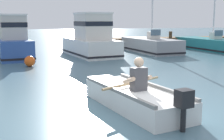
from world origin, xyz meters
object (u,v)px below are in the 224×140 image
at_px(rowboat_with_person, 133,96).
at_px(moored_boat_blue, 12,42).
at_px(moored_boat_grey, 151,45).
at_px(moored_boat_teal, 211,45).
at_px(moored_boat_white, 91,40).
at_px(mooring_buoy, 30,61).

distance_m(rowboat_with_person, moored_boat_blue, 10.69).
distance_m(moored_boat_grey, moored_boat_teal, 4.32).
distance_m(rowboat_with_person, moored_boat_grey, 12.02).
bearing_deg(moored_boat_white, moored_boat_blue, 176.81).
height_order(moored_boat_teal, mooring_buoy, moored_boat_teal).
distance_m(moored_boat_blue, moored_boat_white, 4.20).
bearing_deg(mooring_buoy, moored_boat_teal, 18.50).
bearing_deg(moored_boat_blue, mooring_buoy, -76.32).
xyz_separation_m(rowboat_with_person, mooring_buoy, (-2.23, 6.87, -0.02)).
bearing_deg(mooring_buoy, moored_boat_grey, 28.42).
distance_m(moored_boat_grey, mooring_buoy, 8.38).
xyz_separation_m(moored_boat_blue, moored_boat_white, (4.20, -0.23, 0.03)).
height_order(moored_boat_white, moored_boat_teal, moored_boat_teal).
relative_size(rowboat_with_person, moored_boat_grey, 0.75).
xyz_separation_m(moored_boat_white, moored_boat_grey, (3.99, 0.87, -0.46)).
relative_size(moored_boat_blue, moored_boat_teal, 0.83).
height_order(moored_boat_blue, moored_boat_grey, moored_boat_grey).
distance_m(moored_boat_blue, moored_boat_grey, 8.22).
bearing_deg(moored_boat_teal, moored_boat_blue, -177.45).
bearing_deg(mooring_buoy, moored_boat_white, 42.72).
xyz_separation_m(moored_boat_blue, moored_boat_teal, (12.51, 0.56, -0.48)).
relative_size(rowboat_with_person, mooring_buoy, 7.95).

